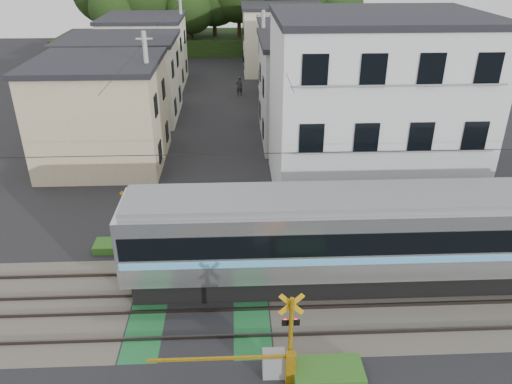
{
  "coord_description": "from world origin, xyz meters",
  "views": [
    {
      "loc": [
        1.44,
        -15.11,
        12.26
      ],
      "look_at": [
        2.33,
        5.0,
        2.17
      ],
      "focal_mm": 35.0,
      "sensor_mm": 36.0,
      "label": 1
    }
  ],
  "objects_px": {
    "apartment_block": "(372,108)",
    "crossing_signal_near": "(277,359)",
    "pedestrian": "(239,86)",
    "crossing_signal_far": "(145,238)"
  },
  "relations": [
    {
      "from": "crossing_signal_near",
      "to": "pedestrian",
      "type": "bearing_deg",
      "value": 91.26
    },
    {
      "from": "crossing_signal_near",
      "to": "pedestrian",
      "type": "height_order",
      "value": "crossing_signal_near"
    },
    {
      "from": "crossing_signal_near",
      "to": "crossing_signal_far",
      "type": "relative_size",
      "value": 1.0
    },
    {
      "from": "crossing_signal_near",
      "to": "apartment_block",
      "type": "relative_size",
      "value": 0.46
    },
    {
      "from": "apartment_block",
      "to": "pedestrian",
      "type": "distance_m",
      "value": 20.58
    },
    {
      "from": "apartment_block",
      "to": "pedestrian",
      "type": "bearing_deg",
      "value": 109.12
    },
    {
      "from": "pedestrian",
      "to": "crossing_signal_far",
      "type": "bearing_deg",
      "value": 57.46
    },
    {
      "from": "apartment_block",
      "to": "crossing_signal_near",
      "type": "bearing_deg",
      "value": -114.22
    },
    {
      "from": "crossing_signal_near",
      "to": "apartment_block",
      "type": "bearing_deg",
      "value": 65.78
    },
    {
      "from": "apartment_block",
      "to": "pedestrian",
      "type": "height_order",
      "value": "apartment_block"
    }
  ]
}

